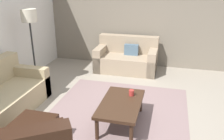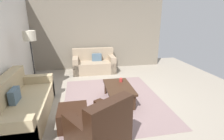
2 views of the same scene
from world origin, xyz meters
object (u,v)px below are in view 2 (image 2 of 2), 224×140
Objects in this scene: coffee_table at (119,88)px; armchair_leather at (101,132)px; couch_main at (18,107)px; lamp_standing at (30,42)px; ottoman at (73,117)px; couch_loveseat at (94,64)px; cup at (121,80)px.

armchair_leather is at bearing 156.96° from coffee_table.
lamp_standing is (1.42, -0.04, 1.11)m from couch_main.
ottoman is 0.51× the size of coffee_table.
coffee_table is at bearing -171.28° from couch_loveseat.
couch_loveseat is 2.58m from coffee_table.
armchair_leather is at bearing 176.35° from couch_loveseat.
cup is at bearing -108.25° from lamp_standing.
couch_main is 2.43m from cup.
couch_main is 1.28× the size of lamp_standing.
lamp_standing is (2.57, 1.52, 1.10)m from armchair_leather.
couch_loveseat reaches higher than coffee_table.
ottoman is (-3.39, 0.71, -0.10)m from couch_loveseat.
coffee_table is at bearing -23.04° from armchair_leather.
couch_main is 1.20m from ottoman.
coffee_table reaches higher than ottoman.
armchair_leather is (-1.15, -1.56, 0.01)m from couch_main.
coffee_table is 2.63m from lamp_standing.
couch_loveseat is 15.56× the size of cup.
cup is at bearing -23.68° from coffee_table.
armchair_leather is 1.01× the size of coffee_table.
lamp_standing is at bearing -1.53° from couch_main.
cup is (0.28, -0.12, 0.10)m from coffee_table.
armchair_leather reaches higher than cup.
ottoman is 0.33× the size of lamp_standing.
armchair_leather is 3.18m from lamp_standing.
lamp_standing is (1.03, 2.17, 1.05)m from coffee_table.
armchair_leather reaches higher than couch_loveseat.
armchair_leather is at bearing -149.34° from lamp_standing.
lamp_standing is at bearing 29.75° from ottoman.
lamp_standing is at bearing 130.47° from couch_loveseat.
cup is (1.12, -1.22, 0.26)m from ottoman.
lamp_standing is (1.87, 1.07, 1.21)m from ottoman.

